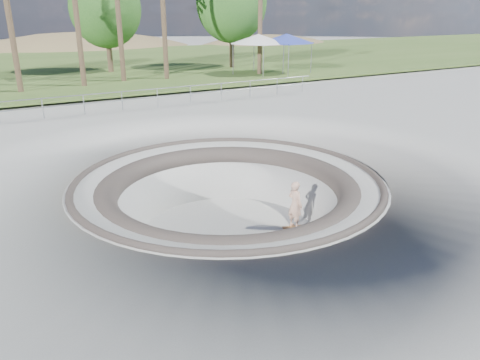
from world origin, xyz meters
The scene contains 11 objects.
ground centered at (0.00, 0.00, 0.00)m, with size 180.00×180.00×0.00m, color #AFB0AB.
skate_bowl centered at (0.00, 0.00, -1.83)m, with size 14.00×14.00×4.10m.
grass_strip centered at (0.00, 34.00, 0.22)m, with size 180.00×36.00×0.12m.
distant_hills centered at (3.78, 57.17, -7.02)m, with size 103.20×45.00×28.60m.
safety_railing centered at (0.00, 12.00, 0.69)m, with size 25.00×0.06×1.03m.
skateboard centered at (2.08, -0.97, -1.83)m, with size 0.85×0.46×0.09m.
skater centered at (2.08, -0.97, -0.97)m, with size 0.61×0.40×1.68m, color tan.
canopy_white centered at (13.72, 20.30, 3.04)m, with size 5.71×5.71×3.15m.
canopy_blue centered at (16.00, 19.67, 3.05)m, with size 6.03×6.03×3.16m.
bushy_tree_mid centered at (3.61, 27.68, 5.34)m, with size 5.78×5.26×8.34m.
bushy_tree_right centered at (14.12, 25.53, 5.84)m, with size 6.34×5.76×9.14m.
Camera 1 is at (-6.85, -12.84, 5.35)m, focal length 35.00 mm.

